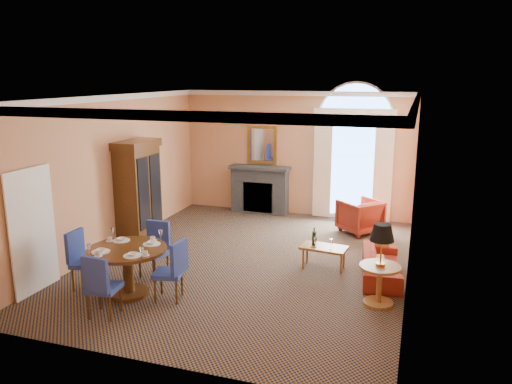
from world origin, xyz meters
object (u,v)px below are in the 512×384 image
(dining_table, at_px, (128,261))
(sofa, at_px, (381,264))
(coffee_table, at_px, (323,248))
(armoire, at_px, (138,193))
(armchair, at_px, (360,216))
(side_table, at_px, (381,255))

(dining_table, bearing_deg, sofa, 27.94)
(dining_table, height_order, coffee_table, dining_table)
(armoire, distance_m, armchair, 5.08)
(armoire, height_order, sofa, armoire)
(dining_table, relative_size, armchair, 1.53)
(armoire, relative_size, armchair, 2.61)
(sofa, distance_m, armchair, 2.68)
(coffee_table, xyz_separation_m, side_table, (1.14, -1.24, 0.42))
(dining_table, bearing_deg, side_table, 13.40)
(armchair, xyz_separation_m, coffee_table, (-0.39, -2.49, 0.02))
(armoire, bearing_deg, dining_table, -62.61)
(armoire, relative_size, dining_table, 1.71)
(armoire, distance_m, coffee_table, 4.25)
(dining_table, distance_m, coffee_table, 3.60)
(dining_table, bearing_deg, coffee_table, 37.56)
(dining_table, distance_m, side_table, 4.10)
(side_table, bearing_deg, armoire, 163.04)
(side_table, bearing_deg, coffee_table, 132.59)
(dining_table, distance_m, armchair, 5.69)
(armoire, distance_m, side_table, 5.57)
(armchair, bearing_deg, armoire, -22.53)
(coffee_table, bearing_deg, dining_table, -135.98)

